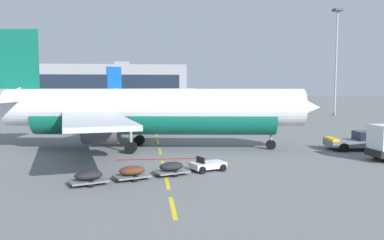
% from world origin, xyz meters
% --- Properties ---
extents(ground, '(400.00, 400.00, 0.00)m').
position_xyz_m(ground, '(40.00, 40.00, 0.00)').
color(ground, slate).
extents(apron_paint_markings, '(8.00, 95.89, 0.01)m').
position_xyz_m(apron_paint_markings, '(18.00, 37.20, 0.00)').
color(apron_paint_markings, yellow).
rests_on(apron_paint_markings, ground).
extents(airliner_foreground, '(34.80, 34.30, 12.20)m').
position_xyz_m(airliner_foreground, '(16.93, 27.84, 3.95)').
color(airliner_foreground, white).
rests_on(airliner_foreground, ground).
extents(pushback_tug, '(6.21, 3.58, 2.08)m').
position_xyz_m(pushback_tug, '(38.14, 24.89, 0.90)').
color(pushback_tug, slate).
rests_on(pushback_tug, ground).
extents(airliner_mid_left, '(29.96, 27.97, 11.41)m').
position_xyz_m(airliner_mid_left, '(19.09, 97.70, 3.69)').
color(airliner_mid_left, white).
rests_on(airliner_mid_left, ground).
extents(baggage_train, '(11.30, 5.74, 1.14)m').
position_xyz_m(baggage_train, '(17.06, 14.96, 0.53)').
color(baggage_train, silver).
rests_on(baggage_train, ground).
extents(apron_light_mast_far, '(1.80, 1.80, 22.93)m').
position_xyz_m(apron_light_mast_far, '(57.55, 69.26, 14.40)').
color(apron_light_mast_far, slate).
rests_on(apron_light_mast_far, ground).
extents(terminal_satellite, '(73.81, 23.08, 16.59)m').
position_xyz_m(terminal_satellite, '(-3.96, 155.79, 7.51)').
color(terminal_satellite, gray).
rests_on(terminal_satellite, ground).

